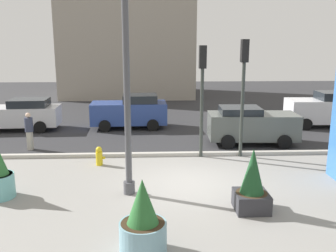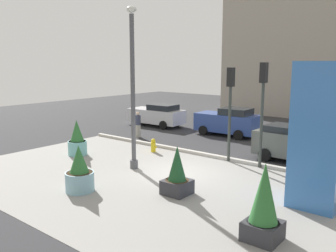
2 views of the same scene
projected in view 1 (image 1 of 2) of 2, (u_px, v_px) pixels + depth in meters
name	position (u px, v px, depth m)	size (l,w,h in m)	color
ground_plane	(180.00, 150.00, 16.50)	(60.00, 60.00, 0.00)	#2D2D30
plaza_pavement	(195.00, 209.00, 10.65)	(18.00, 10.00, 0.02)	gray
curb_strip	(181.00, 154.00, 15.63)	(18.00, 0.24, 0.16)	#B7B2A8
lamp_post	(127.00, 83.00, 10.97)	(0.44, 0.44, 7.18)	#4C4C51
potted_plant_by_pillar	(252.00, 185.00, 10.40)	(0.94, 0.94, 1.83)	#2D2D33
potted_plant_near_left	(143.00, 224.00, 8.26)	(1.07, 1.07, 1.78)	#7AA8B7
fire_hydrant	(99.00, 156.00, 14.37)	(0.36, 0.26, 0.75)	gold
traffic_light_corner	(202.00, 83.00, 14.88)	(0.28, 0.42, 4.57)	#333833
traffic_light_far_side	(243.00, 80.00, 14.89)	(0.28, 0.42, 4.81)	#333833
car_curb_east	(251.00, 125.00, 17.39)	(4.17, 2.12, 1.76)	#565B56
car_curb_west	(130.00, 111.00, 20.68)	(4.23, 2.13, 1.87)	#2D4793
car_far_lane	(19.00, 114.00, 20.20)	(4.47, 2.15, 1.70)	silver
car_intersection	(324.00, 109.00, 21.00)	(3.99, 2.18, 1.98)	silver
pedestrian_crossing	(29.00, 129.00, 16.39)	(0.38, 0.38, 1.68)	#B2AD9E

